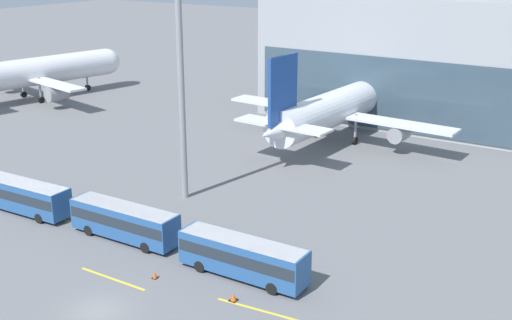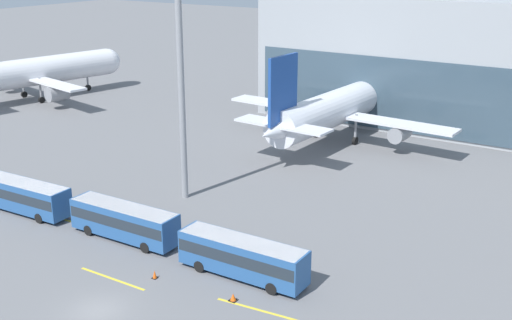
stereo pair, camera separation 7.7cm
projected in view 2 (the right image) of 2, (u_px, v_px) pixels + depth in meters
name	position (u px, v px, depth m)	size (l,w,h in m)	color
ground_plane	(98.00, 311.00, 47.66)	(440.00, 440.00, 0.00)	slate
airliner_at_gate_near	(35.00, 72.00, 112.69)	(31.75, 33.67, 12.93)	white
airliner_at_gate_far	(339.00, 107.00, 88.80)	(34.11, 38.28, 13.68)	silver
shuttle_bus_0	(23.00, 194.00, 64.91)	(11.29, 3.08, 3.24)	#285693
shuttle_bus_1	(124.00, 220.00, 58.84)	(11.24, 2.85, 3.24)	#285693
shuttle_bus_2	(242.00, 256.00, 52.02)	(11.23, 2.82, 3.24)	#285693
floodlight_mast	(179.00, 25.00, 63.62)	(2.49, 2.49, 30.85)	gray
lane_stripe_1	(112.00, 279.00, 52.26)	(6.95, 0.25, 0.01)	yellow
lane_stripe_3	(44.00, 214.00, 64.84)	(10.82, 0.25, 0.01)	yellow
lane_stripe_4	(280.00, 316.00, 46.98)	(10.56, 0.25, 0.01)	yellow
traffic_cone_0	(233.00, 297.00, 48.94)	(0.63, 0.63, 0.60)	black
traffic_cone_1	(155.00, 274.00, 52.25)	(0.46, 0.46, 0.69)	black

